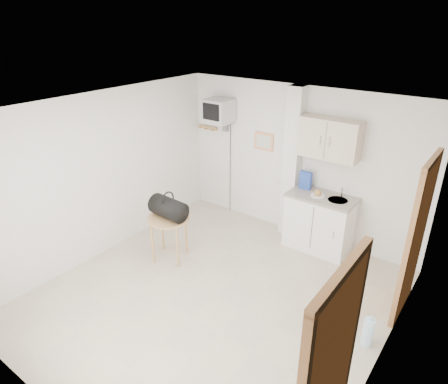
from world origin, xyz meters
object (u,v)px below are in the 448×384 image
Objects in this scene: crt_television at (219,112)px; water_bottle at (368,332)px; duffel_bag at (168,208)px; round_table at (169,223)px.

water_bottle is (3.37, -1.64, -1.76)m from crt_television.
duffel_bag reaches higher than water_bottle.
duffel_bag is (0.01, 0.01, 0.25)m from round_table.
round_table is 3.08m from water_bottle.
duffel_bag is at bearing -179.29° from water_bottle.
round_table is 1.79× the size of water_bottle.
water_bottle is (3.04, 0.04, -0.43)m from round_table.
duffel_bag is (0.34, -1.68, -1.07)m from crt_television.
duffel_bag is at bearing -78.66° from crt_television.
round_table is at bearing -179.16° from water_bottle.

